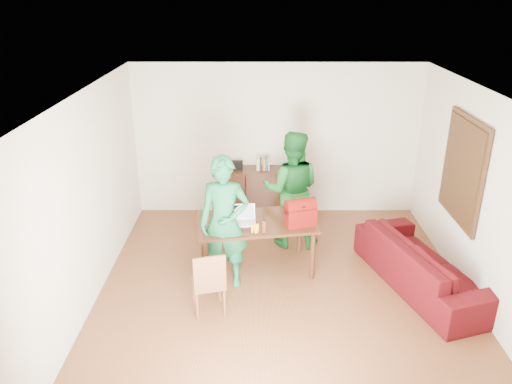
{
  "coord_description": "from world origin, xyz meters",
  "views": [
    {
      "loc": [
        -0.35,
        -5.7,
        3.89
      ],
      "look_at": [
        -0.36,
        0.89,
        1.14
      ],
      "focal_mm": 35.0,
      "sensor_mm": 36.0,
      "label": 1
    }
  ],
  "objects_px": {
    "table": "(256,227)",
    "chair": "(209,294)",
    "person_near": "(224,223)",
    "sofa": "(424,264)",
    "person_far": "(291,190)",
    "bottle": "(264,225)",
    "red_bag": "(300,215)",
    "laptop": "(244,221)"
  },
  "relations": [
    {
      "from": "person_far",
      "to": "bottle",
      "type": "bearing_deg",
      "value": 73.86
    },
    {
      "from": "person_far",
      "to": "laptop",
      "type": "bearing_deg",
      "value": 55.67
    },
    {
      "from": "table",
      "to": "red_bag",
      "type": "xyz_separation_m",
      "value": [
        0.62,
        -0.11,
        0.25
      ]
    },
    {
      "from": "table",
      "to": "chair",
      "type": "height_order",
      "value": "chair"
    },
    {
      "from": "chair",
      "to": "sofa",
      "type": "relative_size",
      "value": 0.38
    },
    {
      "from": "bottle",
      "to": "person_near",
      "type": "bearing_deg",
      "value": -174.35
    },
    {
      "from": "bottle",
      "to": "chair",
      "type": "bearing_deg",
      "value": -134.86
    },
    {
      "from": "table",
      "to": "chair",
      "type": "xyz_separation_m",
      "value": [
        -0.6,
        -1.04,
        -0.42
      ]
    },
    {
      "from": "person_near",
      "to": "table",
      "type": "bearing_deg",
      "value": 46.35
    },
    {
      "from": "person_near",
      "to": "red_bag",
      "type": "bearing_deg",
      "value": 19.12
    },
    {
      "from": "chair",
      "to": "person_near",
      "type": "bearing_deg",
      "value": 60.58
    },
    {
      "from": "bottle",
      "to": "sofa",
      "type": "height_order",
      "value": "bottle"
    },
    {
      "from": "person_near",
      "to": "person_far",
      "type": "height_order",
      "value": "person_far"
    },
    {
      "from": "laptop",
      "to": "table",
      "type": "bearing_deg",
      "value": 20.13
    },
    {
      "from": "chair",
      "to": "person_far",
      "type": "height_order",
      "value": "person_far"
    },
    {
      "from": "red_bag",
      "to": "table",
      "type": "bearing_deg",
      "value": 154.19
    },
    {
      "from": "person_near",
      "to": "bottle",
      "type": "bearing_deg",
      "value": 10.2
    },
    {
      "from": "bottle",
      "to": "table",
      "type": "bearing_deg",
      "value": 108.97
    },
    {
      "from": "table",
      "to": "person_far",
      "type": "xyz_separation_m",
      "value": [
        0.55,
        0.79,
        0.26
      ]
    },
    {
      "from": "table",
      "to": "sofa",
      "type": "height_order",
      "value": "table"
    },
    {
      "from": "chair",
      "to": "table",
      "type": "bearing_deg",
      "value": 45.49
    },
    {
      "from": "chair",
      "to": "bottle",
      "type": "bearing_deg",
      "value": 30.56
    },
    {
      "from": "chair",
      "to": "bottle",
      "type": "relative_size",
      "value": 4.64
    },
    {
      "from": "red_bag",
      "to": "laptop",
      "type": "bearing_deg",
      "value": 161.86
    },
    {
      "from": "person_far",
      "to": "bottle",
      "type": "distance_m",
      "value": 1.2
    },
    {
      "from": "person_far",
      "to": "sofa",
      "type": "height_order",
      "value": "person_far"
    },
    {
      "from": "table",
      "to": "sofa",
      "type": "bearing_deg",
      "value": -19.76
    },
    {
      "from": "table",
      "to": "red_bag",
      "type": "bearing_deg",
      "value": -18.99
    },
    {
      "from": "chair",
      "to": "person_near",
      "type": "relative_size",
      "value": 0.47
    },
    {
      "from": "table",
      "to": "person_far",
      "type": "bearing_deg",
      "value": 46.06
    },
    {
      "from": "person_near",
      "to": "red_bag",
      "type": "distance_m",
      "value": 1.07
    },
    {
      "from": "table",
      "to": "person_far",
      "type": "relative_size",
      "value": 0.95
    },
    {
      "from": "table",
      "to": "sofa",
      "type": "relative_size",
      "value": 0.77
    },
    {
      "from": "chair",
      "to": "sofa",
      "type": "xyz_separation_m",
      "value": [
        2.91,
        0.6,
        0.08
      ]
    },
    {
      "from": "red_bag",
      "to": "sofa",
      "type": "bearing_deg",
      "value": -26.86
    },
    {
      "from": "table",
      "to": "person_near",
      "type": "bearing_deg",
      "value": -147.21
    },
    {
      "from": "person_near",
      "to": "person_far",
      "type": "relative_size",
      "value": 1.0
    },
    {
      "from": "table",
      "to": "bottle",
      "type": "distance_m",
      "value": 0.39
    },
    {
      "from": "chair",
      "to": "laptop",
      "type": "relative_size",
      "value": 2.55
    },
    {
      "from": "bottle",
      "to": "red_bag",
      "type": "xyz_separation_m",
      "value": [
        0.5,
        0.22,
        0.06
      ]
    },
    {
      "from": "table",
      "to": "person_far",
      "type": "height_order",
      "value": "person_far"
    },
    {
      "from": "table",
      "to": "red_bag",
      "type": "distance_m",
      "value": 0.67
    }
  ]
}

